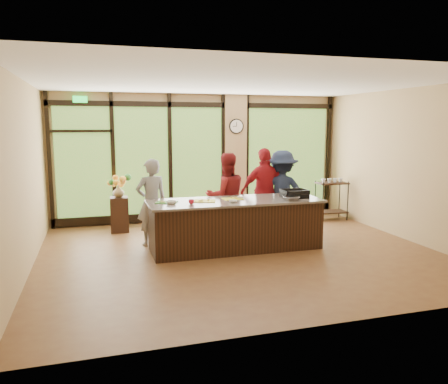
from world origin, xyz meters
TOP-DOWN VIEW (x-y plane):
  - floor at (0.00, 0.00)m, footprint 7.00×7.00m
  - ceiling at (0.00, 0.00)m, footprint 7.00×7.00m
  - back_wall at (0.00, 3.00)m, footprint 7.00×0.00m
  - left_wall at (-3.50, 0.00)m, footprint 0.00×6.00m
  - right_wall at (3.50, 0.00)m, footprint 0.00×6.00m
  - window_wall at (0.16, 2.95)m, footprint 6.90×0.12m
  - island_base at (0.00, 0.30)m, footprint 3.10×1.00m
  - countertop at (0.00, 0.30)m, footprint 3.20×1.10m
  - wall_clock at (0.85, 2.87)m, footprint 0.36×0.04m
  - cook_left at (-1.45, 1.00)m, footprint 0.68×0.52m
  - cook_midleft at (0.06, 1.07)m, footprint 0.86×0.68m
  - cook_midright at (0.91, 1.12)m, footprint 1.07×0.45m
  - cook_right at (1.28, 1.08)m, footprint 1.30×1.02m
  - roasting_pan at (1.16, 0.24)m, footprint 0.50×0.41m
  - mixing_bowl at (0.97, -0.02)m, footprint 0.30×0.30m
  - cutting_board_left at (-1.26, 0.38)m, footprint 0.44×0.39m
  - cutting_board_center at (-0.57, 0.33)m, footprint 0.45×0.39m
  - cutting_board_right at (-0.02, 0.41)m, footprint 0.38×0.30m
  - prep_bowl_near at (-1.20, 0.23)m, footprint 0.18×0.18m
  - prep_bowl_mid at (-0.12, 0.06)m, footprint 0.19×0.19m
  - prep_bowl_far at (0.14, 0.42)m, footprint 0.16×0.16m
  - red_ramekin at (-0.86, 0.12)m, footprint 0.10×0.10m
  - flower_stand at (-1.99, 2.25)m, footprint 0.39×0.39m
  - flower_vase at (-1.99, 2.25)m, footprint 0.25×0.25m
  - bar_cart at (3.02, 2.05)m, footprint 0.76×0.46m

SIDE VIEW (x-z plane):
  - floor at x=0.00m, z-range 0.00..0.00m
  - flower_stand at x=-1.99m, z-range 0.00..0.76m
  - island_base at x=0.00m, z-range 0.00..0.88m
  - bar_cart at x=3.02m, z-range 0.10..1.11m
  - cook_left at x=-1.45m, z-range 0.00..1.66m
  - cook_midleft at x=0.06m, z-range 0.00..1.74m
  - flower_vase at x=-1.99m, z-range 0.76..1.01m
  - cook_right at x=1.28m, z-range 0.00..1.76m
  - countertop at x=0.00m, z-range 0.88..0.92m
  - cook_midright at x=0.91m, z-range 0.00..1.82m
  - cutting_board_left at x=-1.26m, z-range 0.92..0.93m
  - cutting_board_right at x=-0.02m, z-range 0.92..0.93m
  - cutting_board_center at x=-0.57m, z-range 0.92..0.93m
  - prep_bowl_far at x=0.14m, z-range 0.92..0.95m
  - prep_bowl_mid at x=-0.12m, z-range 0.92..0.97m
  - prep_bowl_near at x=-1.20m, z-range 0.92..0.97m
  - mixing_bowl at x=0.97m, z-range 0.92..0.99m
  - red_ramekin at x=-0.86m, z-range 0.92..1.00m
  - roasting_pan at x=1.16m, z-range 0.92..1.00m
  - window_wall at x=0.16m, z-range -0.11..2.89m
  - back_wall at x=0.00m, z-range -2.00..5.00m
  - left_wall at x=-3.50m, z-range -1.50..4.50m
  - right_wall at x=3.50m, z-range -1.50..4.50m
  - wall_clock at x=0.85m, z-range 2.07..2.43m
  - ceiling at x=0.00m, z-range 3.00..3.00m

